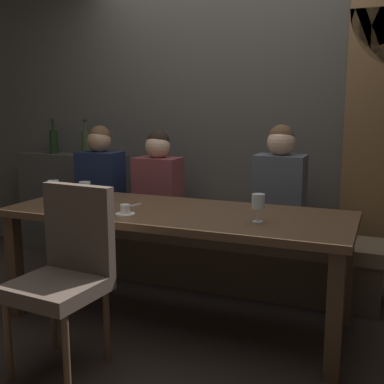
{
  "coord_description": "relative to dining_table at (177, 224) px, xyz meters",
  "views": [
    {
      "loc": [
        1.22,
        -2.72,
        1.39
      ],
      "look_at": [
        0.05,
        0.14,
        0.84
      ],
      "focal_mm": 44.7,
      "sensor_mm": 36.0,
      "label": 1
    }
  ],
  "objects": [
    {
      "name": "wine_glass_near_right",
      "position": [
        -0.85,
        -0.13,
        0.2
      ],
      "size": [
        0.08,
        0.08,
        0.16
      ],
      "color": "silver",
      "rests_on": "dining_table"
    },
    {
      "name": "dining_table",
      "position": [
        0.0,
        0.0,
        0.0
      ],
      "size": [
        2.2,
        0.84,
        0.74
      ],
      "color": "#493422",
      "rests_on": "ground"
    },
    {
      "name": "back_counter",
      "position": [
        -1.55,
        1.04,
        -0.18
      ],
      "size": [
        1.1,
        0.28,
        0.95
      ],
      "primitive_type": "cube",
      "color": "#413E3A",
      "rests_on": "ground"
    },
    {
      "name": "wine_glass_far_right",
      "position": [
        -0.62,
        -0.11,
        0.2
      ],
      "size": [
        0.08,
        0.08,
        0.16
      ],
      "color": "silver",
      "rests_on": "dining_table"
    },
    {
      "name": "diner_bearded",
      "position": [
        -0.48,
        0.71,
        0.16
      ],
      "size": [
        0.36,
        0.24,
        0.76
      ],
      "color": "brown",
      "rests_on": "banquette_bench"
    },
    {
      "name": "ground",
      "position": [
        0.0,
        0.0,
        -0.65
      ],
      "size": [
        9.0,
        9.0,
        0.0
      ],
      "primitive_type": "plane",
      "color": "black"
    },
    {
      "name": "wine_bottle_pale_label",
      "position": [
        -1.38,
        1.02,
        0.42
      ],
      "size": [
        0.08,
        0.08,
        0.33
      ],
      "color": "#384728",
      "rests_on": "back_counter"
    },
    {
      "name": "wine_bottle_dark_red",
      "position": [
        -1.74,
        1.02,
        0.42
      ],
      "size": [
        0.08,
        0.08,
        0.33
      ],
      "color": "black",
      "rests_on": "back_counter"
    },
    {
      "name": "back_wall_tiled",
      "position": [
        0.0,
        1.22,
        0.85
      ],
      "size": [
        6.0,
        0.12,
        3.0
      ],
      "primitive_type": "cube",
      "color": "#4C4944",
      "rests_on": "ground"
    },
    {
      "name": "diner_redhead",
      "position": [
        -1.02,
        0.71,
        0.17
      ],
      "size": [
        0.36,
        0.24,
        0.79
      ],
      "color": "#192342",
      "rests_on": "banquette_bench"
    },
    {
      "name": "chair_near_side",
      "position": [
        -0.32,
        -0.72,
        -0.09
      ],
      "size": [
        0.48,
        0.48,
        0.98
      ],
      "color": "brown",
      "rests_on": "ground"
    },
    {
      "name": "wine_glass_end_right",
      "position": [
        0.56,
        -0.11,
        0.2
      ],
      "size": [
        0.08,
        0.08,
        0.16
      ],
      "color": "silver",
      "rests_on": "dining_table"
    },
    {
      "name": "espresso_cup",
      "position": [
        -0.24,
        -0.23,
        0.11
      ],
      "size": [
        0.12,
        0.12,
        0.06
      ],
      "color": "white",
      "rests_on": "dining_table"
    },
    {
      "name": "fork_on_table",
      "position": [
        -0.33,
        0.01,
        0.09
      ],
      "size": [
        0.06,
        0.17,
        0.01
      ],
      "primitive_type": "cube",
      "rotation": [
        0.0,
        0.0,
        -0.28
      ],
      "color": "silver",
      "rests_on": "dining_table"
    },
    {
      "name": "diner_far_end",
      "position": [
        0.51,
        0.7,
        0.19
      ],
      "size": [
        0.36,
        0.24,
        0.82
      ],
      "color": "#4C515B",
      "rests_on": "banquette_bench"
    },
    {
      "name": "banquette_bench",
      "position": [
        0.0,
        0.7,
        -0.42
      ],
      "size": [
        2.5,
        0.44,
        0.45
      ],
      "color": "#4A3C2E",
      "rests_on": "ground"
    }
  ]
}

